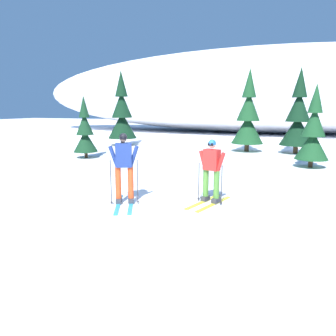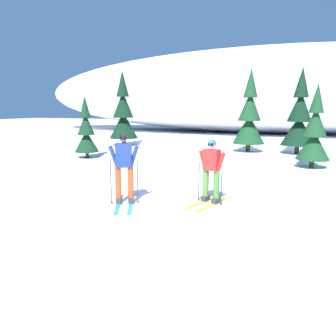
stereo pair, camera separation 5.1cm
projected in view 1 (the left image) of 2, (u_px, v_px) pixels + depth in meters
ground_plane at (158, 210)px, 7.72m from camera, size 120.00×120.00×0.00m
skier_red_jacket at (211, 170)px, 8.17m from camera, size 0.92×1.73×1.69m
skier_navy_jacket at (124, 167)px, 8.07m from camera, size 1.09×1.73×1.86m
pine_tree_far_left at (122, 114)px, 20.91m from camera, size 1.93×1.93×4.99m
pine_tree_left at (85, 132)px, 15.67m from camera, size 1.21×1.21×3.12m
pine_tree_center_left at (248, 117)px, 17.90m from camera, size 1.83×1.83×4.74m
pine_tree_center at (298, 118)px, 17.05m from camera, size 1.81×1.81×4.70m
pine_tree_center_right at (313, 133)px, 13.05m from camera, size 1.36×1.36×3.52m
snow_ridge_background at (261, 91)px, 32.14m from camera, size 51.18×16.97×8.52m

